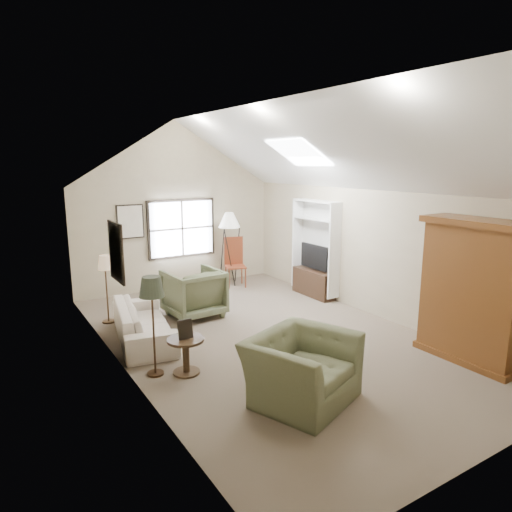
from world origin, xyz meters
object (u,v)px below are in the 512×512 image
armchair_near (301,369)px  armchair_far (194,293)px  side_table (186,356)px  side_chair (235,262)px  sofa (143,322)px  armoire (474,291)px  coffee_table (299,345)px

armchair_near → armchair_far: armchair_far is taller
side_table → side_chair: (2.97, 3.78, 0.34)m
armchair_near → side_table: 1.78m
sofa → armchair_far: (1.26, 0.67, 0.16)m
armoire → sofa: 5.40m
side_table → armoire: bearing=-25.6°
armchair_far → sofa: bearing=24.3°
armchair_far → coffee_table: 2.82m
armchair_far → coffee_table: (0.52, -2.76, -0.23)m
armoire → sofa: (-4.05, 3.49, -0.79)m
sofa → coffee_table: bearing=-129.1°
armoire → armchair_near: (-2.99, 0.40, -0.67)m
armchair_near → armchair_far: size_ratio=1.25×
armchair_far → side_chair: bearing=-144.0°
armchair_far → side_chair: 2.36m
armchair_far → coffee_table: armchair_far is taller
armoire → coffee_table: size_ratio=2.29×
armchair_near → side_chair: side_chair is taller
sofa → armchair_near: bearing=-150.7°
side_table → sofa: bearing=93.6°
coffee_table → side_table: bearing=163.8°
coffee_table → side_chair: size_ratio=0.79×
sofa → side_chair: bearing=-44.2°
armchair_far → armoire: bearing=120.1°
armoire → armchair_near: bearing=172.4°
sofa → side_chair: size_ratio=1.77×
armoire → coffee_table: 2.80m
sofa → side_chair: 3.77m
armchair_far → side_table: armchair_far is taller
coffee_table → armoire: bearing=-31.7°
coffee_table → side_chair: side_chair is taller
side_chair → armchair_near: bearing=-93.4°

